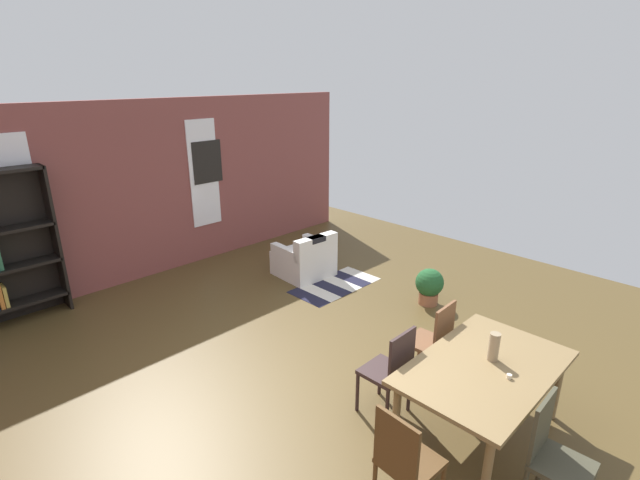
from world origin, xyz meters
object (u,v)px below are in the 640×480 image
(dining_chair_head_left, at_px, (405,460))
(potted_plant_corner, at_px, (429,285))
(dining_table, at_px, (484,373))
(dining_chair_far_left, at_px, (391,369))
(dining_chair_far_right, at_px, (433,340))
(bookshelf_tall, at_px, (2,251))
(vase_on_table, at_px, (494,347))
(armchair_white, at_px, (305,260))
(dining_chair_near_left, at_px, (553,454))

(dining_chair_head_left, relative_size, potted_plant_corner, 1.77)
(dining_table, height_order, dining_chair_far_left, dining_chair_far_left)
(potted_plant_corner, bearing_deg, dining_chair_far_right, -146.89)
(dining_chair_far_right, height_order, bookshelf_tall, bookshelf_tall)
(dining_chair_far_left, bearing_deg, dining_chair_far_right, 0.00)
(vase_on_table, height_order, dining_chair_head_left, vase_on_table)
(armchair_white, bearing_deg, bookshelf_tall, 156.60)
(dining_chair_far_left, height_order, dining_chair_near_left, same)
(vase_on_table, bearing_deg, armchair_white, 71.81)
(potted_plant_corner, bearing_deg, bookshelf_tall, 140.08)
(dining_chair_far_right, bearing_deg, potted_plant_corner, 33.11)
(dining_chair_far_right, bearing_deg, armchair_white, 71.85)
(dining_chair_far_left, relative_size, bookshelf_tall, 0.46)
(vase_on_table, distance_m, bookshelf_tall, 5.99)
(dining_table, xyz_separation_m, dining_chair_head_left, (-1.19, 0.00, -0.14))
(vase_on_table, distance_m, dining_chair_head_left, 1.37)
(dining_chair_head_left, xyz_separation_m, bookshelf_tall, (-1.25, 5.41, 0.50))
(potted_plant_corner, bearing_deg, dining_chair_far_left, -156.13)
(dining_chair_near_left, bearing_deg, potted_plant_corner, 47.38)
(vase_on_table, bearing_deg, dining_table, 180.00)
(dining_table, relative_size, dining_chair_far_left, 1.72)
(dining_chair_far_right, relative_size, dining_chair_near_left, 1.00)
(dining_table, distance_m, bookshelf_tall, 5.95)
(dining_chair_near_left, bearing_deg, armchair_white, 68.97)
(dining_chair_far_right, height_order, dining_chair_head_left, same)
(vase_on_table, height_order, dining_chair_far_left, vase_on_table)
(dining_chair_near_left, xyz_separation_m, bookshelf_tall, (-2.07, 6.16, 0.50))
(dining_chair_head_left, distance_m, bookshelf_tall, 5.57)
(dining_chair_head_left, relative_size, dining_chair_near_left, 1.00)
(armchair_white, relative_size, potted_plant_corner, 1.58)
(dining_table, xyz_separation_m, dining_chair_far_left, (-0.37, 0.74, -0.14))
(vase_on_table, relative_size, dining_chair_head_left, 0.28)
(dining_chair_head_left, height_order, potted_plant_corner, dining_chair_head_left)
(dining_table, distance_m, dining_chair_far_right, 0.84)
(dining_table, height_order, dining_chair_near_left, dining_chair_near_left)
(dining_chair_far_left, xyz_separation_m, dining_chair_near_left, (-0.00, -1.48, 0.00))
(dining_chair_head_left, height_order, dining_chair_near_left, same)
(dining_chair_far_right, xyz_separation_m, dining_chair_head_left, (-1.56, -0.74, 0.00))
(dining_chair_near_left, distance_m, armchair_white, 4.84)
(dining_chair_far_right, relative_size, dining_chair_head_left, 1.00)
(vase_on_table, bearing_deg, dining_chair_near_left, -123.73)
(vase_on_table, distance_m, dining_chair_near_left, 0.96)
(dining_table, height_order, dining_chair_head_left, dining_chair_head_left)
(dining_table, relative_size, dining_chair_far_right, 1.72)
(dining_chair_far_right, xyz_separation_m, dining_chair_near_left, (-0.74, -1.48, 0.00))
(dining_chair_far_right, bearing_deg, dining_chair_head_left, -154.75)
(armchair_white, bearing_deg, dining_chair_head_left, -124.17)
(dining_chair_far_left, relative_size, armchair_white, 1.12)
(dining_chair_far_right, distance_m, bookshelf_tall, 5.47)
(dining_chair_head_left, distance_m, armchair_white, 4.56)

